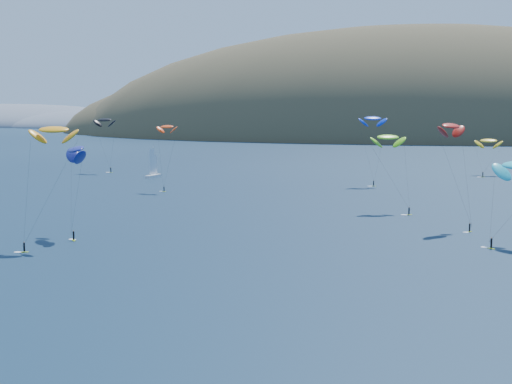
{
  "coord_description": "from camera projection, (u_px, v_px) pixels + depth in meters",
  "views": [
    {
      "loc": [
        18.17,
        -64.87,
        27.58
      ],
      "look_at": [
        -12.76,
        80.0,
        9.0
      ],
      "focal_mm": 50.0,
      "sensor_mm": 36.0,
      "label": 1
    }
  ],
  "objects": [
    {
      "name": "island",
      "position": [
        433.0,
        148.0,
        609.01
      ],
      "size": [
        730.0,
        300.0,
        210.0
      ],
      "color": "#3D3526",
      "rests_on": "ground"
    },
    {
      "name": "headland",
      "position": [
        30.0,
        128.0,
        890.65
      ],
      "size": [
        460.0,
        250.0,
        60.0
      ],
      "color": "slate",
      "rests_on": "ground"
    },
    {
      "name": "kitesurfer_3",
      "position": [
        388.0,
        137.0,
        183.18
      ],
      "size": [
        11.42,
        12.19,
        21.28
      ],
      "rotation": [
        0.0,
        0.0,
        0.33
      ],
      "color": "#A5CD16",
      "rests_on": "ground"
    },
    {
      "name": "kitesurfer_9",
      "position": [
        451.0,
        126.0,
        157.71
      ],
      "size": [
        9.02,
        12.08,
        24.9
      ],
      "rotation": [
        0.0,
        0.0,
        0.92
      ],
      "color": "#A5CD16",
      "rests_on": "ground"
    },
    {
      "name": "kitesurfer_12",
      "position": [
        105.0,
        120.0,
        284.42
      ],
      "size": [
        9.43,
        5.92,
        23.36
      ],
      "rotation": [
        0.0,
        0.0,
        -0.08
      ],
      "color": "#A5CD16",
      "rests_on": "ground"
    },
    {
      "name": "kitesurfer_11",
      "position": [
        489.0,
        141.0,
        274.4
      ],
      "size": [
        10.67,
        15.23,
        15.86
      ],
      "rotation": [
        0.0,
        0.0,
        -0.22
      ],
      "color": "#A5CD16",
      "rests_on": "ground"
    },
    {
      "name": "kitesurfer_1",
      "position": [
        167.0,
        127.0,
        224.78
      ],
      "size": [
        7.35,
        7.24,
        22.01
      ],
      "rotation": [
        0.0,
        0.0,
        -0.19
      ],
      "color": "#A5CD16",
      "rests_on": "ground"
    },
    {
      "name": "kitesurfer_10",
      "position": [
        76.0,
        149.0,
        149.73
      ],
      "size": [
        9.69,
        14.25,
        20.61
      ],
      "rotation": [
        0.0,
        0.0,
        -0.89
      ],
      "color": "#A5CD16",
      "rests_on": "ground"
    },
    {
      "name": "kitesurfer_4",
      "position": [
        373.0,
        118.0,
        240.03
      ],
      "size": [
        10.06,
        9.81,
        24.97
      ],
      "rotation": [
        0.0,
        0.0,
        0.32
      ],
      "color": "#A5CD16",
      "rests_on": "ground"
    },
    {
      "name": "kitesurfer_2",
      "position": [
        54.0,
        130.0,
        138.7
      ],
      "size": [
        9.81,
        13.7,
        24.91
      ],
      "rotation": [
        0.0,
        0.0,
        0.31
      ],
      "color": "#A5CD16",
      "rests_on": "ground"
    },
    {
      "name": "sailboat",
      "position": [
        153.0,
        175.0,
        265.94
      ],
      "size": [
        9.92,
        8.52,
        12.0
      ],
      "rotation": [
        0.0,
        0.0,
        -0.2
      ],
      "color": "silver",
      "rests_on": "ground"
    }
  ]
}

